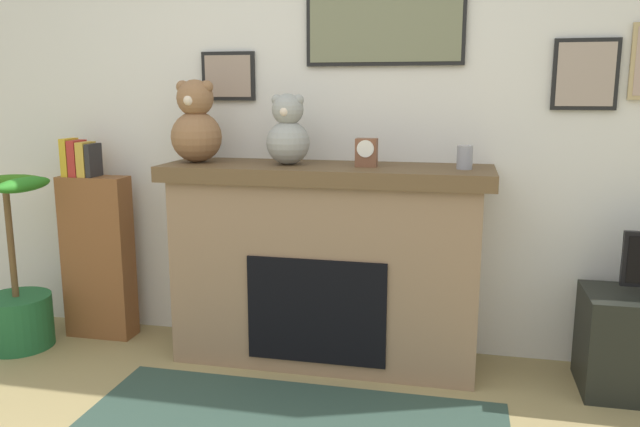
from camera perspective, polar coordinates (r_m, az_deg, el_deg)
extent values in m
cube|color=silver|center=(3.58, -0.24, 8.72)|extent=(5.20, 0.12, 2.60)
cube|color=black|center=(3.45, 5.86, 17.04)|extent=(0.83, 0.02, 0.47)
cube|color=#6E7053|center=(3.44, 5.84, 17.06)|extent=(0.79, 0.00, 0.43)
cube|color=black|center=(3.46, 22.85, 11.50)|extent=(0.31, 0.02, 0.35)
cube|color=gray|center=(3.45, 22.88, 11.51)|extent=(0.27, 0.00, 0.31)
cube|color=black|center=(3.64, -8.28, 12.18)|extent=(0.31, 0.02, 0.27)
cube|color=gray|center=(3.63, -8.34, 12.18)|extent=(0.27, 0.00, 0.23)
cube|color=#8A6B4F|center=(3.39, 0.54, -5.25)|extent=(1.59, 0.47, 0.99)
cube|color=brown|center=(3.28, 0.56, 3.70)|extent=(1.71, 0.53, 0.08)
cube|color=black|center=(3.21, -0.38, -8.87)|extent=(0.71, 0.02, 0.54)
cube|color=brown|center=(3.95, -19.40, -3.76)|extent=(0.40, 0.16, 0.96)
cube|color=gold|center=(3.92, -21.68, 4.75)|extent=(0.04, 0.13, 0.22)
cube|color=#AD2A25|center=(3.89, -21.06, 4.68)|extent=(0.05, 0.13, 0.21)
cube|color=gold|center=(3.86, -20.37, 4.62)|extent=(0.05, 0.13, 0.20)
cube|color=#272526|center=(3.84, -19.77, 4.56)|extent=(0.03, 0.13, 0.19)
cylinder|color=#1E592D|center=(4.04, -25.60, -8.78)|extent=(0.38, 0.38, 0.30)
cylinder|color=brown|center=(3.92, -26.16, -2.33)|extent=(0.04, 0.04, 0.63)
ellipsoid|color=#287820|center=(3.76, -25.22, 2.36)|extent=(0.16, 0.37, 0.08)
ellipsoid|color=#377418|center=(4.03, -26.02, 2.63)|extent=(0.37, 0.25, 0.08)
cylinder|color=gray|center=(3.18, 12.94, 4.96)|extent=(0.08, 0.08, 0.12)
cube|color=brown|center=(3.21, 4.22, 5.51)|extent=(0.11, 0.08, 0.14)
cylinder|color=white|center=(3.17, 4.12, 5.86)|extent=(0.09, 0.01, 0.09)
sphere|color=brown|center=(3.46, -11.09, 6.81)|extent=(0.27, 0.27, 0.27)
sphere|color=brown|center=(3.46, -11.22, 10.19)|extent=(0.20, 0.20, 0.20)
sphere|color=brown|center=(3.48, -12.31, 11.12)|extent=(0.07, 0.07, 0.07)
sphere|color=brown|center=(3.43, -10.19, 11.20)|extent=(0.07, 0.07, 0.07)
sphere|color=beige|center=(3.38, -11.75, 9.99)|extent=(0.06, 0.06, 0.06)
sphere|color=gray|center=(3.30, -2.90, 6.39)|extent=(0.23, 0.23, 0.23)
sphere|color=gray|center=(3.29, -2.93, 9.36)|extent=(0.16, 0.16, 0.16)
sphere|color=gray|center=(3.30, -3.91, 10.20)|extent=(0.06, 0.06, 0.06)
sphere|color=gray|center=(3.27, -1.96, 10.22)|extent=(0.06, 0.06, 0.06)
sphere|color=beige|center=(3.22, -3.24, 9.18)|extent=(0.05, 0.05, 0.05)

